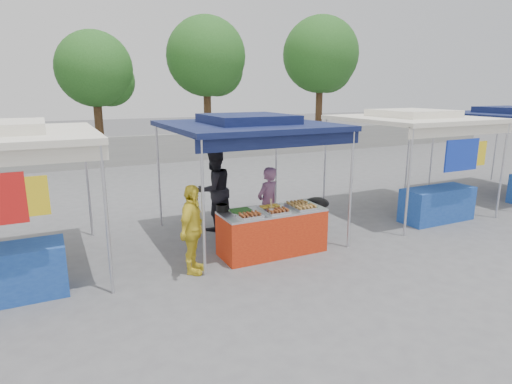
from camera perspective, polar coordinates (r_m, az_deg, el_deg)
name	(u,v)px	position (r m, az deg, el deg)	size (l,w,h in m)	color
ground_plane	(270,251)	(8.40, 1.82, -7.85)	(80.00, 80.00, 0.00)	#5D5D60
back_wall	(146,150)	(18.44, -14.44, 5.46)	(40.00, 0.25, 1.20)	gray
main_canopy	(248,125)	(8.72, -1.08, 8.98)	(3.20, 3.20, 2.57)	silver
neighbor_stall_right	(423,151)	(11.18, 21.35, 5.11)	(3.20, 3.20, 2.57)	silver
tree_1	(98,72)	(20.19, -20.32, 14.73)	(3.30, 3.20, 5.50)	#432C19
tree_2	(209,60)	(21.47, -6.32, 17.08)	(3.76, 3.75, 6.44)	#432C19
tree_3	(322,58)	(23.85, 8.84, 17.23)	(3.95, 3.95, 6.79)	#432C19
vendor_table	(272,232)	(8.17, 2.17, -5.30)	(2.00, 0.80, 0.85)	red
food_tray_fl	(250,216)	(7.58, -0.79, -3.17)	(0.42, 0.30, 0.07)	silver
food_tray_fm	(278,212)	(7.84, 2.92, -2.62)	(0.42, 0.30, 0.07)	silver
food_tray_fr	(305,208)	(8.12, 6.59, -2.11)	(0.42, 0.30, 0.07)	silver
food_tray_bl	(241,211)	(7.84, -2.00, -2.61)	(0.42, 0.30, 0.07)	silver
food_tray_bm	(270,207)	(8.13, 1.88, -2.01)	(0.42, 0.30, 0.07)	silver
food_tray_br	(297,204)	(8.38, 5.52, -1.60)	(0.42, 0.30, 0.07)	silver
cooking_pot	(222,208)	(7.97, -4.51, -2.13)	(0.23, 0.23, 0.13)	black
skewer_cup	(271,212)	(7.76, 2.04, -2.64)	(0.08, 0.08, 0.10)	silver
wok_burner	(317,213)	(9.14, 8.09, -2.85)	(0.51, 0.51, 0.85)	black
crate_left	(240,241)	(8.52, -2.15, -6.54)	(0.47, 0.33, 0.28)	#1432A8
crate_right	(264,234)	(8.87, 1.11, -5.56)	(0.54, 0.38, 0.32)	#1432A8
crate_stacked	(264,219)	(8.77, 1.12, -3.57)	(0.54, 0.37, 0.32)	#1432A8
vendor_woman	(268,204)	(8.78, 1.58, -1.61)	(0.56, 0.37, 1.54)	#8E5A81
helper_man	(214,190)	(9.46, -5.59, 0.31)	(0.88, 0.69, 1.81)	black
customer_person	(192,230)	(7.28, -8.51, -4.99)	(0.90, 0.38, 1.54)	yellow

